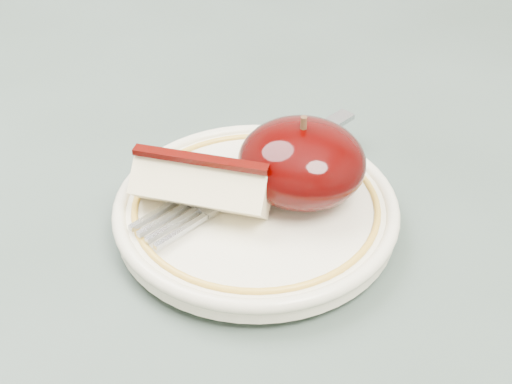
% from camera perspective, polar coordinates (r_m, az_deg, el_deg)
% --- Properties ---
extents(table, '(0.90, 0.90, 0.75)m').
position_cam_1_polar(table, '(0.52, -1.72, -10.68)').
color(table, brown).
rests_on(table, ground).
extents(plate, '(0.18, 0.18, 0.02)m').
position_cam_1_polar(plate, '(0.45, 0.00, -1.40)').
color(plate, '#ECE5C6').
rests_on(plate, table).
extents(apple_half, '(0.08, 0.08, 0.06)m').
position_cam_1_polar(apple_half, '(0.44, 3.68, 2.41)').
color(apple_half, black).
rests_on(apple_half, plate).
extents(apple_wedge, '(0.08, 0.04, 0.04)m').
position_cam_1_polar(apple_wedge, '(0.44, -4.37, 0.56)').
color(apple_wedge, beige).
rests_on(apple_wedge, plate).
extents(fork, '(0.12, 0.18, 0.00)m').
position_cam_1_polar(fork, '(0.47, -0.42, 1.56)').
color(fork, '#93969B').
rests_on(fork, plate).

